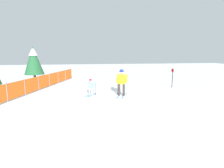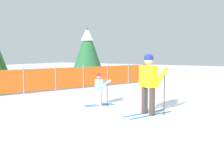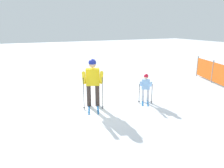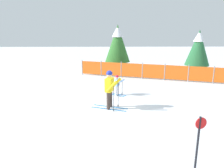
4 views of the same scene
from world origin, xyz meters
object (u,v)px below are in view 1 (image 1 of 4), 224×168
object	(u,v)px
trail_marker	(172,76)
conifer_far	(33,60)
skier_adult	(122,80)
skier_child	(91,86)
safety_fence	(44,81)

from	to	relation	value
trail_marker	conifer_far	bearing A→B (deg)	68.51
conifer_far	trail_marker	distance (m)	12.21
skier_adult	skier_child	bearing A→B (deg)	98.35
skier_child	safety_fence	xyz separation A→B (m)	(2.55, 3.40, -0.06)
skier_adult	safety_fence	bearing A→B (deg)	80.96
skier_child	conifer_far	size ratio (longest dim) A/B	0.33
skier_adult	skier_child	size ratio (longest dim) A/B	1.58
safety_fence	trail_marker	bearing A→B (deg)	-95.50
skier_adult	trail_marker	world-z (taller)	skier_adult
conifer_far	skier_child	bearing A→B (deg)	-140.42
conifer_far	safety_fence	bearing A→B (deg)	-155.30
safety_fence	trail_marker	size ratio (longest dim) A/B	6.69
skier_adult	conifer_far	bearing A→B (deg)	66.94
skier_child	safety_fence	world-z (taller)	safety_fence
skier_child	trail_marker	xyz separation A→B (m)	(1.61, -6.30, 0.30)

